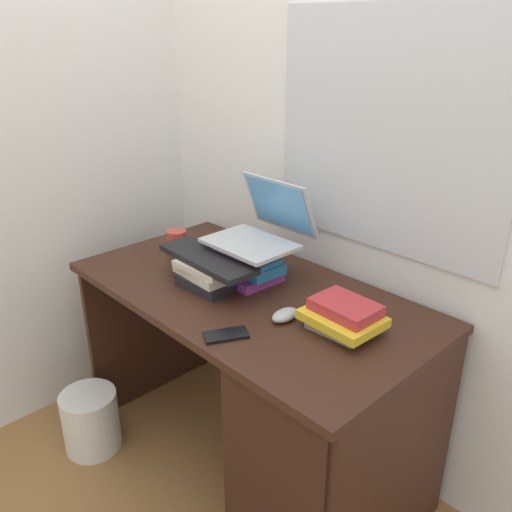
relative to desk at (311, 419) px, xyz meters
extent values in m
plane|color=olive|center=(-0.34, 0.03, -0.42)|extent=(6.00, 6.00, 0.00)
cube|color=white|center=(-0.34, 0.43, 0.88)|extent=(6.00, 0.05, 2.60)
cube|color=silver|center=(-0.07, 0.40, 0.90)|extent=(0.90, 0.01, 0.80)
cube|color=silver|center=(-1.27, 0.03, 0.88)|extent=(0.05, 6.00, 2.60)
cube|color=#381E14|center=(-0.34, 0.03, 0.34)|extent=(1.35, 0.71, 0.03)
cube|color=#381E14|center=(-1.01, 0.03, -0.05)|extent=(0.02, 0.66, 0.75)
cube|color=#381E14|center=(0.32, 0.03, -0.05)|extent=(0.02, 0.66, 0.75)
cube|color=#321B12|center=(0.11, -0.01, -0.05)|extent=(0.41, 0.61, 0.71)
cube|color=#8C338C|center=(-0.41, 0.09, 0.37)|extent=(0.20, 0.20, 0.04)
cube|color=#2672B2|center=(-0.40, 0.11, 0.41)|extent=(0.22, 0.15, 0.04)
cube|color=#2672B2|center=(-0.42, 0.09, 0.44)|extent=(0.23, 0.15, 0.02)
cube|color=yellow|center=(-0.40, 0.10, 0.46)|extent=(0.17, 0.13, 0.02)
cube|color=#8C338C|center=(-0.41, 0.09, 0.48)|extent=(0.21, 0.18, 0.02)
cube|color=black|center=(-0.47, -0.05, 0.37)|extent=(0.21, 0.17, 0.04)
cube|color=beige|center=(-0.48, -0.04, 0.41)|extent=(0.23, 0.18, 0.03)
cube|color=beige|center=(-0.47, -0.05, 0.44)|extent=(0.23, 0.18, 0.02)
cube|color=gray|center=(0.05, 0.06, 0.37)|extent=(0.18, 0.16, 0.03)
cube|color=yellow|center=(0.06, 0.05, 0.40)|extent=(0.24, 0.19, 0.03)
cube|color=#B22D33|center=(0.06, 0.07, 0.43)|extent=(0.20, 0.15, 0.04)
cube|color=#B7BABF|center=(-0.41, 0.09, 0.50)|extent=(0.32, 0.23, 0.01)
cube|color=#B7BABF|center=(-0.41, 0.25, 0.61)|extent=(0.32, 0.09, 0.21)
cube|color=#59A5E5|center=(-0.41, 0.24, 0.62)|extent=(0.29, 0.08, 0.19)
cube|color=black|center=(-0.47, -0.05, 0.46)|extent=(0.42, 0.16, 0.02)
ellipsoid|color=#A5A8AD|center=(-0.11, -0.03, 0.37)|extent=(0.06, 0.10, 0.04)
cylinder|color=#B23F33|center=(-0.81, 0.05, 0.40)|extent=(0.08, 0.08, 0.10)
torus|color=#B23F33|center=(-0.75, 0.05, 0.41)|extent=(0.05, 0.01, 0.05)
cube|color=black|center=(-0.16, -0.23, 0.36)|extent=(0.12, 0.15, 0.01)
cylinder|color=silver|center=(-0.85, -0.41, -0.29)|extent=(0.23, 0.23, 0.26)
camera|label=1|loc=(0.92, -1.14, 1.24)|focal=37.64mm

